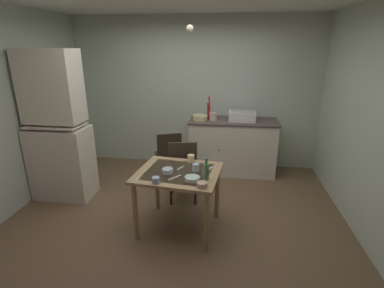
# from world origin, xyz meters

# --- Properties ---
(ground_plane) EXTENTS (5.34, 5.34, 0.00)m
(ground_plane) POSITION_xyz_m (0.00, 0.00, 0.00)
(ground_plane) COLOR brown
(wall_back) EXTENTS (4.44, 0.10, 2.64)m
(wall_back) POSITION_xyz_m (0.00, 1.91, 1.32)
(wall_back) COLOR beige
(wall_back) RESTS_ON ground
(wall_left) EXTENTS (0.10, 3.82, 2.64)m
(wall_left) POSITION_xyz_m (-2.22, 0.00, 1.32)
(wall_left) COLOR #B7C7B7
(wall_left) RESTS_ON ground
(wall_right) EXTENTS (0.10, 3.82, 2.64)m
(wall_right) POSITION_xyz_m (2.22, 0.00, 1.32)
(wall_right) COLOR beige
(wall_right) RESTS_ON ground
(hutch_cabinet) EXTENTS (0.82, 0.48, 2.10)m
(hutch_cabinet) POSITION_xyz_m (-1.74, 0.32, 0.98)
(hutch_cabinet) COLOR beige
(hutch_cabinet) RESTS_ON ground
(counter_cabinet) EXTENTS (1.48, 0.64, 0.94)m
(counter_cabinet) POSITION_xyz_m (0.70, 1.54, 0.47)
(counter_cabinet) COLOR beige
(counter_cabinet) RESTS_ON ground
(sink_basin) EXTENTS (0.44, 0.34, 0.15)m
(sink_basin) POSITION_xyz_m (0.84, 1.54, 1.01)
(sink_basin) COLOR white
(sink_basin) RESTS_ON counter_cabinet
(hand_pump) EXTENTS (0.05, 0.27, 0.39)m
(hand_pump) POSITION_xyz_m (0.27, 1.59, 1.11)
(hand_pump) COLOR #B21E19
(hand_pump) RESTS_ON counter_cabinet
(mixing_bowl_counter) EXTENTS (0.26, 0.26, 0.08)m
(mixing_bowl_counter) POSITION_xyz_m (0.14, 1.49, 0.98)
(mixing_bowl_counter) COLOR beige
(mixing_bowl_counter) RESTS_ON counter_cabinet
(stoneware_crock) EXTENTS (0.13, 0.13, 0.13)m
(stoneware_crock) POSITION_xyz_m (0.36, 1.51, 1.00)
(stoneware_crock) COLOR beige
(stoneware_crock) RESTS_ON counter_cabinet
(dining_table) EXTENTS (1.02, 0.91, 0.75)m
(dining_table) POSITION_xyz_m (0.07, -0.25, 0.64)
(dining_table) COLOR tan
(dining_table) RESTS_ON ground
(chair_far_side) EXTENTS (0.46, 0.46, 0.93)m
(chair_far_side) POSITION_xyz_m (0.02, 0.38, 0.49)
(chair_far_side) COLOR #302519
(chair_far_side) RESTS_ON ground
(chair_by_counter) EXTENTS (0.51, 0.51, 0.86)m
(chair_by_counter) POSITION_xyz_m (-0.31, 0.95, 0.47)
(chair_by_counter) COLOR black
(chair_by_counter) RESTS_ON ground
(serving_bowl_wide) EXTENTS (0.12, 0.12, 0.05)m
(serving_bowl_wide) POSITION_xyz_m (-0.04, -0.30, 0.78)
(serving_bowl_wide) COLOR #9EB2C6
(serving_bowl_wide) RESTS_ON dining_table
(soup_bowl_small) EXTENTS (0.16, 0.16, 0.04)m
(soup_bowl_small) POSITION_xyz_m (0.26, -0.46, 0.77)
(soup_bowl_small) COLOR #ADD1C1
(soup_bowl_small) RESTS_ON dining_table
(sauce_dish) EXTENTS (0.11, 0.11, 0.05)m
(sauce_dish) POSITION_xyz_m (0.39, -0.60, 0.78)
(sauce_dish) COLOR tan
(sauce_dish) RESTS_ON dining_table
(mug_tall) EXTENTS (0.08, 0.08, 0.07)m
(mug_tall) POSITION_xyz_m (-0.11, -0.57, 0.78)
(mug_tall) COLOR #9EB2C6
(mug_tall) RESTS_ON dining_table
(teacup_cream) EXTENTS (0.09, 0.09, 0.09)m
(teacup_cream) POSITION_xyz_m (0.18, 0.07, 0.79)
(teacup_cream) COLOR beige
(teacup_cream) RESTS_ON dining_table
(mug_dark) EXTENTS (0.08, 0.08, 0.09)m
(mug_dark) POSITION_xyz_m (0.27, -0.21, 0.79)
(mug_dark) COLOR #9EB2C6
(mug_dark) RESTS_ON dining_table
(glass_bottle) EXTENTS (0.06, 0.06, 0.25)m
(glass_bottle) POSITION_xyz_m (0.41, -0.41, 0.85)
(glass_bottle) COLOR #4C7F56
(glass_bottle) RESTS_ON dining_table
(table_knife) EXTENTS (0.13, 0.15, 0.00)m
(table_knife) POSITION_xyz_m (0.06, -0.42, 0.75)
(table_knife) COLOR silver
(table_knife) RESTS_ON dining_table
(teaspoon_near_bowl) EXTENTS (0.06, 0.13, 0.00)m
(teaspoon_near_bowl) POSITION_xyz_m (0.43, -0.11, 0.75)
(teaspoon_near_bowl) COLOR beige
(teaspoon_near_bowl) RESTS_ON dining_table
(teaspoon_by_cup) EXTENTS (0.03, 0.13, 0.00)m
(teaspoon_by_cup) POSITION_xyz_m (-0.33, -0.52, 0.75)
(teaspoon_by_cup) COLOR beige
(teaspoon_by_cup) RESTS_ON dining_table
(serving_spoon) EXTENTS (0.07, 0.13, 0.00)m
(serving_spoon) POSITION_xyz_m (0.08, -0.15, 0.75)
(serving_spoon) COLOR beige
(serving_spoon) RESTS_ON dining_table
(pendant_bulb) EXTENTS (0.08, 0.08, 0.08)m
(pendant_bulb) POSITION_xyz_m (0.16, 0.15, 2.31)
(pendant_bulb) COLOR #F9EFCC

